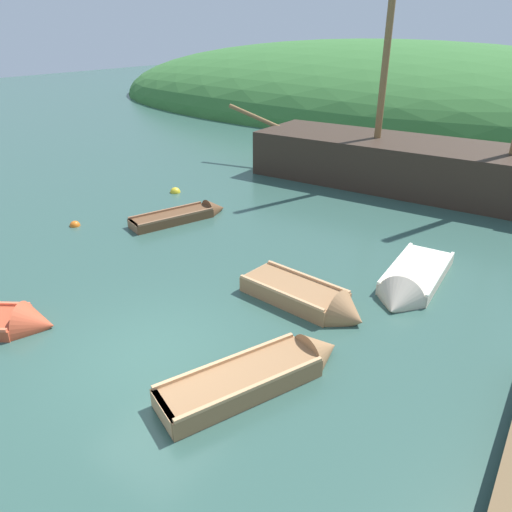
# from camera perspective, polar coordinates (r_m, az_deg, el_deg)

# --- Properties ---
(ground_plane) EXTENTS (120.00, 120.00, 0.00)m
(ground_plane) POSITION_cam_1_polar(r_m,az_deg,el_deg) (10.43, -12.23, -11.32)
(ground_plane) COLOR #33564C
(shore_hill) EXTENTS (53.05, 26.82, 10.58)m
(shore_hill) POSITION_cam_1_polar(r_m,az_deg,el_deg) (43.90, 14.00, 16.77)
(shore_hill) COLOR #387033
(shore_hill) RESTS_ON ground
(sailing_ship) EXTENTS (18.58, 4.04, 11.41)m
(sailing_ship) POSITION_cam_1_polar(r_m,az_deg,el_deg) (21.11, 21.56, 8.80)
(sailing_ship) COLOR #38281E
(sailing_ship) RESTS_ON ground
(rowboat_near_dock) EXTENTS (2.45, 3.94, 0.96)m
(rowboat_near_dock) POSITION_cam_1_polar(r_m,az_deg,el_deg) (9.49, 1.04, -13.85)
(rowboat_near_dock) COLOR #9E7047
(rowboat_near_dock) RESTS_ON ground
(rowboat_portside) EXTENTS (2.06, 3.65, 0.86)m
(rowboat_portside) POSITION_cam_1_polar(r_m,az_deg,el_deg) (17.25, -8.35, 4.67)
(rowboat_portside) COLOR brown
(rowboat_portside) RESTS_ON ground
(rowboat_outer_left) EXTENTS (3.35, 1.52, 1.11)m
(rowboat_outer_left) POSITION_cam_1_polar(r_m,az_deg,el_deg) (11.80, 6.46, -5.31)
(rowboat_outer_left) COLOR #9E7047
(rowboat_outer_left) RESTS_ON ground
(rowboat_far) EXTENTS (1.38, 3.70, 1.21)m
(rowboat_far) POSITION_cam_1_polar(r_m,az_deg,el_deg) (13.11, 17.72, -3.35)
(rowboat_far) COLOR beige
(rowboat_far) RESTS_ON ground
(buoy_yellow) EXTENTS (0.43, 0.43, 0.43)m
(buoy_yellow) POSITION_cam_1_polar(r_m,az_deg,el_deg) (20.20, -9.54, 7.44)
(buoy_yellow) COLOR yellow
(buoy_yellow) RESTS_ON ground
(buoy_orange) EXTENTS (0.35, 0.35, 0.35)m
(buoy_orange) POSITION_cam_1_polar(r_m,az_deg,el_deg) (17.60, -20.66, 3.36)
(buoy_orange) COLOR orange
(buoy_orange) RESTS_ON ground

